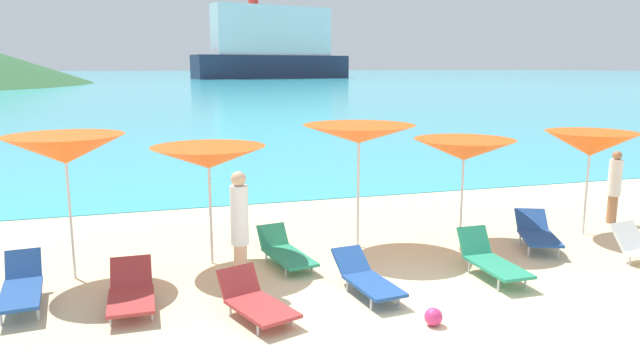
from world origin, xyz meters
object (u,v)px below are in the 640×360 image
umbrella_0 (65,150)px  umbrella_2 (359,134)px  lounge_chair_1 (255,301)px  lounge_chair_3 (285,251)px  lounge_chair_2 (537,232)px  lounge_chair_6 (131,291)px  lounge_chair_4 (21,286)px  umbrella_4 (590,144)px  lounge_chair_5 (491,259)px  beach_ball (433,317)px  lounge_chair_0 (366,278)px  beachgoer_0 (240,225)px  umbrella_1 (209,158)px  umbrella_3 (464,150)px  cruise_ship (273,46)px  beachgoer_1 (614,185)px

umbrella_0 → umbrella_2: bearing=3.6°
umbrella_2 → lounge_chair_1: umbrella_2 is taller
lounge_chair_3 → umbrella_0: bearing=165.0°
lounge_chair_2 → lounge_chair_6: 7.53m
lounge_chair_4 → umbrella_4: bearing=-1.6°
lounge_chair_1 → lounge_chair_3: lounge_chair_1 is taller
umbrella_2 → lounge_chair_5: 3.32m
beach_ball → lounge_chair_0: bearing=109.3°
beach_ball → lounge_chair_4: bearing=156.8°
umbrella_0 → lounge_chair_5: bearing=-16.3°
lounge_chair_6 → beachgoer_0: bearing=11.6°
umbrella_2 → umbrella_1: bearing=-176.0°
umbrella_4 → beach_ball: size_ratio=8.60×
lounge_chair_3 → lounge_chair_6: 2.87m
umbrella_3 → beachgoer_0: 4.88m
lounge_chair_5 → lounge_chair_1: bearing=-173.9°
umbrella_2 → lounge_chair_4: umbrella_2 is taller
cruise_ship → lounge_chair_1: bearing=-116.1°
beachgoer_1 → cruise_ship: size_ratio=0.04×
umbrella_3 → lounge_chair_3: (-3.71, -0.37, -1.62)m
lounge_chair_3 → beach_ball: size_ratio=6.48×
lounge_chair_0 → lounge_chair_4: lounge_chair_4 is taller
lounge_chair_3 → cruise_ship: (33.95, 156.16, 8.57)m
beachgoer_0 → beach_ball: bearing=118.1°
lounge_chair_5 → umbrella_4: bearing=26.8°
umbrella_0 → lounge_chair_4: bearing=-121.3°
umbrella_0 → umbrella_1: (2.28, 0.12, -0.25)m
umbrella_1 → umbrella_4: 7.71m
umbrella_1 → lounge_chair_3: size_ratio=1.30×
beachgoer_1 → lounge_chair_3: bearing=64.0°
lounge_chair_3 → lounge_chair_6: bearing=-164.2°
lounge_chair_2 → lounge_chair_6: (-7.49, -0.78, -0.05)m
umbrella_3 → lounge_chair_3: size_ratio=1.32×
lounge_chair_1 → lounge_chair_2: lounge_chair_2 is taller
beach_ball → cruise_ship: cruise_ship is taller
lounge_chair_2 → lounge_chair_6: lounge_chair_2 is taller
beach_ball → lounge_chair_3: bearing=113.9°
umbrella_3 → umbrella_4: (2.75, -0.27, 0.05)m
beachgoer_0 → umbrella_0: bearing=-44.1°
lounge_chair_3 → cruise_ship: 160.04m
lounge_chair_6 → beach_ball: (3.94, -1.80, -0.14)m
umbrella_2 → lounge_chair_6: bearing=-155.9°
lounge_chair_5 → lounge_chair_6: bearing=175.9°
lounge_chair_5 → lounge_chair_6: lounge_chair_5 is taller
umbrella_3 → lounge_chair_4: 8.06m
lounge_chair_0 → lounge_chair_4: 5.11m
cruise_ship → lounge_chair_6: bearing=-116.7°
umbrella_4 → lounge_chair_3: size_ratio=1.33×
beachgoer_0 → lounge_chair_4: bearing=-22.3°
umbrella_4 → lounge_chair_6: size_ratio=1.48×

